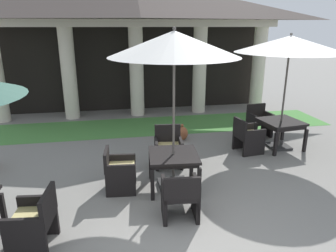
% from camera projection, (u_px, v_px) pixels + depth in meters
% --- Properties ---
extents(background_pavilion, '(10.13, 2.79, 4.48)m').
position_uv_depth(background_pavilion, '(134.00, 13.00, 10.16)').
color(background_pavilion, beige).
rests_on(background_pavilion, ground).
extents(lawn_strip, '(11.93, 1.91, 0.01)m').
position_uv_depth(lawn_strip, '(142.00, 126.00, 9.80)').
color(lawn_strip, '#47843D').
rests_on(lawn_strip, ground).
extents(patio_chair_near_foreground_east, '(0.63, 0.69, 0.88)m').
position_uv_depth(patio_chair_near_foreground_east, '(34.00, 222.00, 4.35)').
color(patio_chair_near_foreground_east, black).
rests_on(patio_chair_near_foreground_east, ground).
extents(patio_table_mid_left, '(1.05, 1.05, 0.73)m').
position_uv_depth(patio_table_mid_left, '(281.00, 124.00, 7.92)').
color(patio_table_mid_left, black).
rests_on(patio_table_mid_left, ground).
extents(patio_umbrella_mid_left, '(2.60, 2.60, 2.86)m').
position_uv_depth(patio_umbrella_mid_left, '(290.00, 45.00, 7.32)').
color(patio_umbrella_mid_left, '#2D2D2D').
rests_on(patio_umbrella_mid_left, ground).
extents(patio_chair_mid_left_west, '(0.66, 0.65, 0.87)m').
position_uv_depth(patio_chair_mid_left_west, '(247.00, 137.00, 7.71)').
color(patio_chair_mid_left_west, black).
rests_on(patio_chair_mid_left_west, ground).
extents(patio_chair_mid_left_north, '(0.66, 0.58, 0.90)m').
position_uv_depth(patio_chair_mid_left_north, '(259.00, 122.00, 8.85)').
color(patio_chair_mid_left_north, black).
rests_on(patio_chair_mid_left_north, ground).
extents(patio_table_mid_right, '(1.00, 1.00, 0.71)m').
position_uv_depth(patio_table_mid_right, '(173.00, 158.00, 5.93)').
color(patio_table_mid_right, black).
rests_on(patio_table_mid_right, ground).
extents(patio_umbrella_mid_right, '(2.29, 2.29, 3.01)m').
position_uv_depth(patio_umbrella_mid_right, '(174.00, 46.00, 5.29)').
color(patio_umbrella_mid_right, '#2D2D2D').
rests_on(patio_umbrella_mid_right, ground).
extents(patio_chair_mid_right_north, '(0.65, 0.60, 0.90)m').
position_uv_depth(patio_chair_mid_right_north, '(168.00, 148.00, 6.98)').
color(patio_chair_mid_right_north, black).
rests_on(patio_chair_mid_right_north, ground).
extents(patio_chair_mid_right_south, '(0.63, 0.56, 0.84)m').
position_uv_depth(patio_chair_mid_right_south, '(180.00, 196.00, 5.01)').
color(patio_chair_mid_right_south, black).
rests_on(patio_chair_mid_right_south, ground).
extents(patio_chair_mid_right_west, '(0.61, 0.60, 0.84)m').
position_uv_depth(patio_chair_mid_right_west, '(119.00, 171.00, 5.90)').
color(patio_chair_mid_right_west, black).
rests_on(patio_chair_mid_right_west, ground).
extents(terracotta_urn, '(0.32, 0.32, 0.46)m').
position_uv_depth(terracotta_urn, '(182.00, 133.00, 8.61)').
color(terracotta_urn, brown).
rests_on(terracotta_urn, ground).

